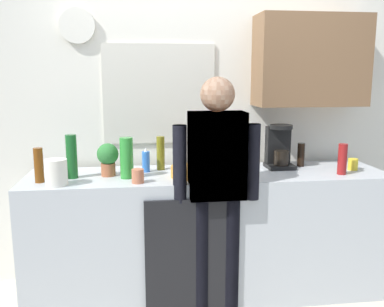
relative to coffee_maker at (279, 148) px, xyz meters
The scene contains 19 objects.
kitchen_counter 0.83m from the coffee_maker, 168.01° to the right, with size 2.58×0.64×0.91m, color #B2B7BC.
dishwasher_panel 1.09m from the coffee_maker, 149.17° to the right, with size 0.56×0.02×0.82m, color black.
back_wall_assembly 0.61m from the coffee_maker, 148.32° to the left, with size 4.18×0.42×2.60m.
coffee_maker is the anchor object (origin of this frame).
bottle_olive_oil 0.90m from the coffee_maker, behind, with size 0.06×0.06×0.25m, color olive.
bottle_red_vinegar 0.46m from the coffee_maker, 36.96° to the right, with size 0.06×0.06×0.22m, color maroon.
bottle_clear_soda 1.16m from the coffee_maker, behind, with size 0.09×0.09×0.28m, color #2D8C33.
bottle_green_wine 1.52m from the coffee_maker, behind, with size 0.07×0.07×0.30m, color #195923.
bottle_dark_sauce 0.19m from the coffee_maker, ahead, with size 0.06×0.06×0.18m, color black.
bottle_amber_beer 1.72m from the coffee_maker, behind, with size 0.06×0.06×0.23m, color brown.
cup_yellow_cup 0.55m from the coffee_maker, 17.01° to the right, with size 0.07×0.07×0.09m, color yellow.
cup_white_mug 0.66m from the coffee_maker, behind, with size 0.08×0.08×0.10m, color white.
cup_terracotta_mug 1.12m from the coffee_maker, 162.63° to the right, with size 0.08×0.08×0.09m, color #B26647.
mixing_bowl 0.77m from the coffee_maker, 163.33° to the right, with size 0.22×0.22×0.08m, color orange.
potted_plant 1.28m from the coffee_maker, behind, with size 0.15×0.15×0.23m.
dish_soap 1.01m from the coffee_maker, behind, with size 0.06×0.06×0.18m.
storage_canister 1.62m from the coffee_maker, 168.21° to the right, with size 0.14×0.14×0.17m, color silver.
person_at_sink 0.71m from the coffee_maker, 143.23° to the right, with size 0.57×0.22×1.60m.
person_guest 0.71m from the coffee_maker, 143.23° to the right, with size 0.57×0.22×1.60m.
Camera 1 is at (-0.51, -2.63, 1.61)m, focal length 39.61 mm.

